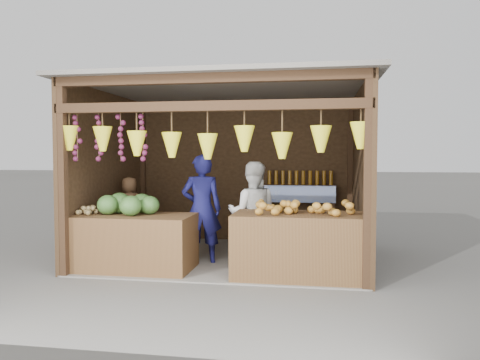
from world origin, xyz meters
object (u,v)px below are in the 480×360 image
Objects in this scene: man_standing at (202,209)px; vendor_seated at (130,206)px; counter_left at (134,243)px; counter_right at (301,246)px; woman_standing at (253,213)px.

vendor_seated is at bearing -34.03° from man_standing.
man_standing is (0.83, 0.56, 0.42)m from counter_left.
counter_right is at bearing -1.43° from counter_left.
man_standing reaches higher than counter_right.
vendor_seated is (-1.33, 0.50, -0.03)m from man_standing.
vendor_seated is (-0.49, 1.06, 0.38)m from counter_left.
woman_standing is 1.58× the size of vendor_seated.
man_standing is (-1.47, 0.62, 0.38)m from counter_right.
counter_right is 1.02m from woman_standing.
man_standing is 1.68× the size of vendor_seated.
woman_standing is at bearing 20.47° from counter_left.
man_standing reaches higher than woman_standing.
counter_right is 3.03m from vendor_seated.
vendor_seated reaches higher than counter_left.
woman_standing is 2.13m from vendor_seated.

